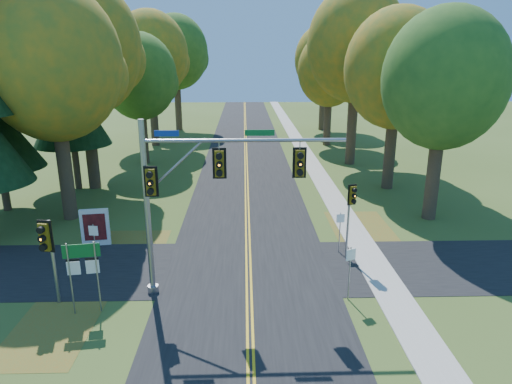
{
  "coord_description": "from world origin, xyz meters",
  "views": [
    {
      "loc": [
        -0.17,
        -18.21,
        10.05
      ],
      "look_at": [
        0.42,
        4.18,
        3.2
      ],
      "focal_mm": 32.0,
      "sensor_mm": 36.0,
      "label": 1
    }
  ],
  "objects_px": {
    "route_sign_cluster": "(83,264)",
    "info_kiosk": "(95,228)",
    "traffic_mast": "(196,185)",
    "east_signal_pole": "(351,203)"
  },
  "relations": [
    {
      "from": "traffic_mast",
      "to": "route_sign_cluster",
      "type": "height_order",
      "value": "traffic_mast"
    },
    {
      "from": "route_sign_cluster",
      "to": "info_kiosk",
      "type": "bearing_deg",
      "value": 95.41
    },
    {
      "from": "traffic_mast",
      "to": "east_signal_pole",
      "type": "height_order",
      "value": "traffic_mast"
    },
    {
      "from": "east_signal_pole",
      "to": "info_kiosk",
      "type": "distance_m",
      "value": 13.6
    },
    {
      "from": "traffic_mast",
      "to": "east_signal_pole",
      "type": "relative_size",
      "value": 2.1
    },
    {
      "from": "east_signal_pole",
      "to": "info_kiosk",
      "type": "relative_size",
      "value": 1.92
    },
    {
      "from": "traffic_mast",
      "to": "route_sign_cluster",
      "type": "relative_size",
      "value": 2.74
    },
    {
      "from": "traffic_mast",
      "to": "east_signal_pole",
      "type": "xyz_separation_m",
      "value": [
        7.19,
        3.11,
        -1.86
      ]
    },
    {
      "from": "east_signal_pole",
      "to": "route_sign_cluster",
      "type": "bearing_deg",
      "value": -177.26
    },
    {
      "from": "info_kiosk",
      "to": "east_signal_pole",
      "type": "bearing_deg",
      "value": -16.61
    }
  ]
}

